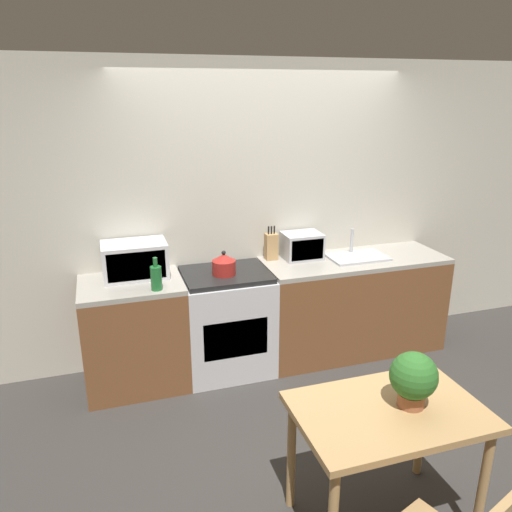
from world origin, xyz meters
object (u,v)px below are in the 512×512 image
Objects in this scene: toaster_oven at (302,246)px; dining_table at (388,425)px; microwave at (135,260)px; stove_range at (227,322)px; kettle at (224,264)px; bottle at (156,277)px.

toaster_oven is 2.08m from dining_table.
microwave reaches higher than dining_table.
dining_table is at bearing -77.75° from stove_range.
kettle is 0.79m from toaster_oven.
stove_range is at bearing -168.35° from toaster_oven.
microwave is 0.51× the size of dining_table.
kettle is 0.80× the size of bottle.
microwave is 1.46m from toaster_oven.
kettle is 1.91m from dining_table.
dining_table is (1.00, -1.66, -0.35)m from bottle.
stove_range is 1.92m from dining_table.
bottle reaches higher than stove_range.
toaster_oven is at bearing 1.29° from microwave.
kettle is at bearing -119.06° from stove_range.
toaster_oven reaches higher than dining_table.
kettle is 0.60× the size of toaster_oven.
microwave is at bearing -178.71° from toaster_oven.
stove_range is 0.95m from toaster_oven.
toaster_oven reaches higher than stove_range.
toaster_oven reaches higher than kettle.
bottle reaches higher than kettle.
kettle is at bearing 103.22° from dining_table.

